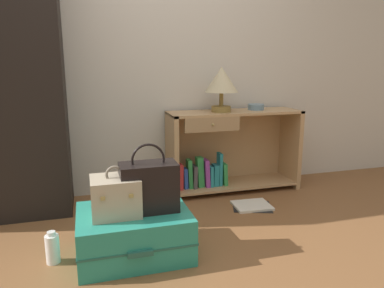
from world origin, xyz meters
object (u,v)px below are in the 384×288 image
Objects in this scene: table_lamp at (222,82)px; suitcase_large at (134,233)px; bottle at (53,248)px; open_book_on_floor at (252,206)px; bookshelf at (228,151)px; bowl at (256,107)px; train_case at (116,196)px; handbag at (149,186)px.

table_lamp reaches higher than suitcase_large.
bottle is 0.52× the size of open_book_on_floor.
suitcase_large is (-0.99, -0.95, -0.22)m from bookshelf.
bookshelf is 8.11× the size of bowl.
suitcase_large is at bearing -136.00° from bookshelf.
bottle is at bearing -151.71° from bowl.
bowl is (0.27, 0.01, 0.40)m from bookshelf.
bowl is at bearing 6.93° from table_lamp.
train_case is at bearing -170.40° from suitcase_large.
bookshelf is 1.75m from bottle.
bowl is (0.36, 0.04, -0.23)m from table_lamp.
bottle reaches higher than open_book_on_floor.
train_case is (-1.36, -0.98, -0.36)m from bowl.
handbag is at bearing -7.49° from suitcase_large.
bookshelf is 1.32m from handbag.
bowl reaches higher than suitcase_large.
open_book_on_floor is at bearing 24.25° from train_case.
bookshelf is 4.04× the size of train_case.
table_lamp is 0.94× the size of handbag.
table_lamp is at bearing 105.27° from open_book_on_floor.
table_lamp reaches higher than train_case.
bottle is at bearing -147.13° from table_lamp.
train_case reaches higher than bottle.
bookshelf is 0.48m from bowl.
train_case is at bearing -155.75° from open_book_on_floor.
handbag reaches higher than bottle.
bookshelf reaches higher than bottle.
handbag is (-1.16, -0.98, -0.33)m from bowl.
handbag is 0.66m from bottle.
bowl reaches higher than handbag.
train_case is 0.72× the size of handbag.
train_case is (-1.00, -0.94, -0.60)m from table_lamp.
bowl is 0.92m from open_book_on_floor.
bowl is 0.36× the size of handbag.
handbag is (-0.89, -0.97, 0.07)m from bookshelf.
bowl is 1.55m from handbag.
open_book_on_floor is at bearing 17.01° from bottle.
open_book_on_floor is (0.12, -0.43, -0.98)m from table_lamp.
table_lamp is 1.54m from suitcase_large.
bowl is at bearing 37.42° from suitcase_large.
bookshelf is 2.90× the size of handbag.
suitcase_large reaches higher than open_book_on_floor.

